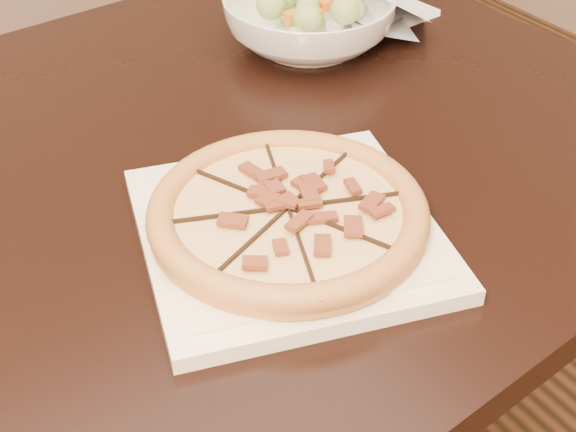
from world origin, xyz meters
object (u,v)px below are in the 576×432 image
dining_table (125,257)px  pizza (288,213)px  plate (288,231)px  salad_bowl (309,22)px

dining_table → pizza: pizza is taller
dining_table → plate: bearing=-57.9°
dining_table → plate: size_ratio=4.15×
plate → pizza: (-0.00, 0.00, 0.02)m
pizza → salad_bowl: 0.44m
dining_table → pizza: bearing=-57.9°
pizza → salad_bowl: salad_bowl is taller
plate → salad_bowl: size_ratio=1.47×
plate → salad_bowl: 0.44m
plate → pizza: size_ratio=1.28×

